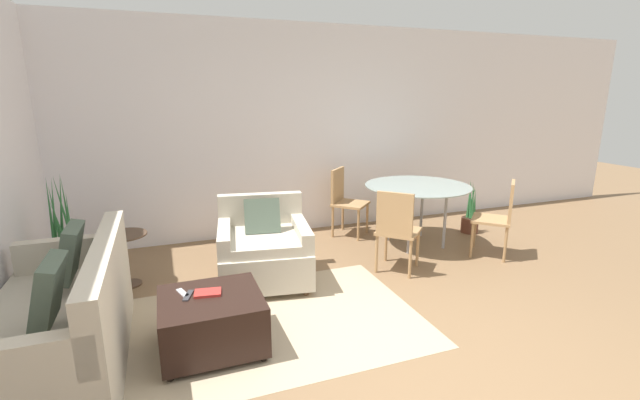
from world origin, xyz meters
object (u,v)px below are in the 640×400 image
at_px(dining_chair_near_right, 500,214).
at_px(tv_remote_secondary, 188,295).
at_px(ottoman, 212,320).
at_px(potted_plant, 67,262).
at_px(armchair, 264,249).
at_px(dining_chair_near_left, 397,226).
at_px(book_stack, 208,293).
at_px(potted_plant_small, 470,217).
at_px(side_table, 126,249).
at_px(dining_chair_far_left, 344,197).
at_px(dining_table, 417,191).
at_px(couch, 62,328).
at_px(tv_remote_primary, 183,293).

bearing_deg(dining_chair_near_right, tv_remote_secondary, -168.89).
xyz_separation_m(ottoman, potted_plant, (-1.18, 1.45, 0.07)).
bearing_deg(armchair, potted_plant, 167.34).
bearing_deg(dining_chair_near_left, potted_plant, 167.64).
xyz_separation_m(ottoman, book_stack, (-0.01, 0.05, 0.20)).
bearing_deg(potted_plant_small, book_stack, -157.20).
relative_size(side_table, dining_chair_far_left, 0.60).
xyz_separation_m(armchair, dining_table, (2.04, 0.40, 0.36)).
height_order(couch, tv_remote_secondary, couch).
bearing_deg(potted_plant_small, dining_table, -171.12).
bearing_deg(dining_chair_far_left, ottoman, -133.26).
bearing_deg(dining_chair_far_left, potted_plant_small, -17.75).
xyz_separation_m(ottoman, tv_remote_primary, (-0.19, 0.13, 0.20)).
xyz_separation_m(book_stack, dining_chair_near_left, (2.01, 0.71, 0.09)).
height_order(side_table, dining_chair_near_right, dining_chair_near_right).
xyz_separation_m(ottoman, dining_chair_near_left, (2.00, 0.76, 0.29)).
xyz_separation_m(tv_remote_primary, dining_chair_near_left, (2.18, 0.63, 0.09)).
height_order(ottoman, side_table, side_table).
distance_m(couch, dining_chair_near_right, 4.40).
distance_m(ottoman, dining_table, 3.08).
xyz_separation_m(book_stack, dining_table, (2.69, 1.39, 0.27)).
distance_m(dining_table, potted_plant_small, 1.10).
height_order(potted_plant, potted_plant_small, potted_plant).
bearing_deg(potted_plant, potted_plant_small, 1.64).
relative_size(couch, armchair, 1.71).
height_order(armchair, potted_plant_small, armchair).
xyz_separation_m(ottoman, dining_table, (2.68, 1.44, 0.47)).
height_order(armchair, dining_chair_near_left, dining_chair_near_left).
distance_m(couch, dining_chair_far_left, 3.61).
bearing_deg(dining_chair_far_left, tv_remote_primary, -137.60).
bearing_deg(dining_chair_near_left, dining_chair_far_left, 90.00).
height_order(book_stack, potted_plant, potted_plant).
bearing_deg(ottoman, side_table, 115.09).
bearing_deg(book_stack, couch, 177.35).
distance_m(couch, side_table, 1.35).
height_order(tv_remote_primary, tv_remote_secondary, same).
xyz_separation_m(book_stack, tv_remote_primary, (-0.18, 0.08, -0.00)).
distance_m(side_table, dining_chair_far_left, 2.75).
bearing_deg(tv_remote_primary, book_stack, -23.57).
distance_m(armchair, dining_table, 2.11).
distance_m(potted_plant, dining_chair_near_left, 3.26).
bearing_deg(side_table, dining_chair_near_right, -9.15).
distance_m(tv_remote_primary, side_table, 1.36).
bearing_deg(dining_chair_near_left, tv_remote_primary, -163.93).
distance_m(tv_remote_primary, tv_remote_secondary, 0.07).
height_order(dining_chair_far_left, potted_plant_small, dining_chair_far_left).
bearing_deg(tv_remote_primary, dining_chair_far_left, 42.40).
distance_m(tv_remote_primary, dining_chair_near_right, 3.61).
xyz_separation_m(armchair, book_stack, (-0.65, -0.99, 0.09)).
relative_size(dining_table, dining_chair_near_right, 1.44).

